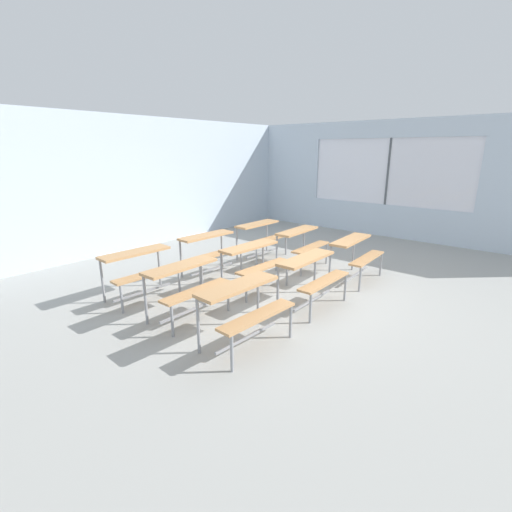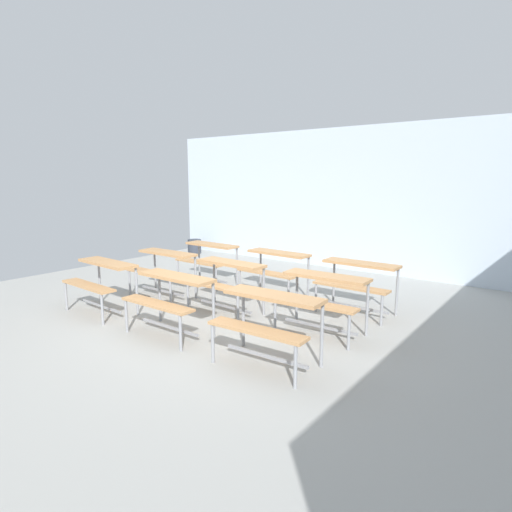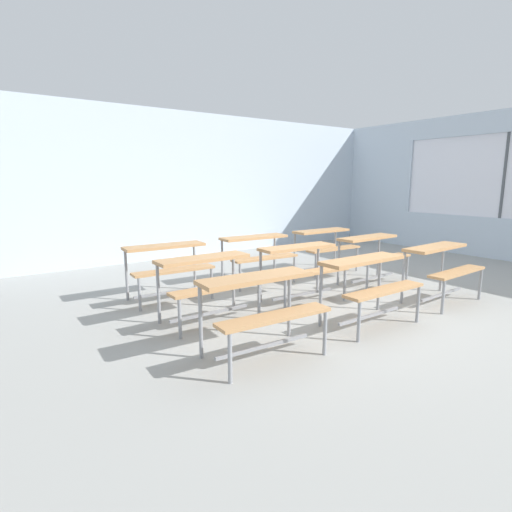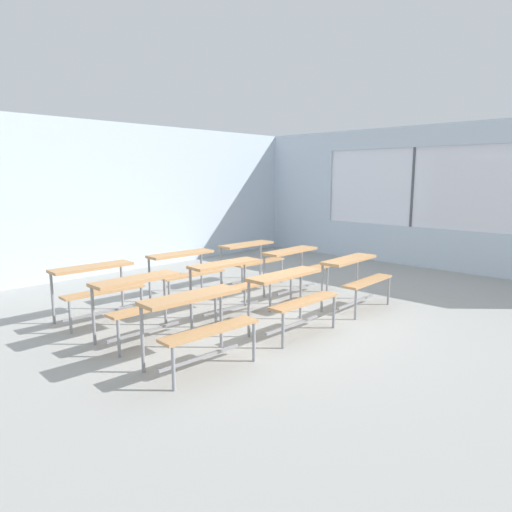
% 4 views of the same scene
% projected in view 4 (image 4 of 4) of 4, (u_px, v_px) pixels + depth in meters
% --- Properties ---
extents(ground, '(10.00, 9.00, 0.05)m').
position_uv_depth(ground, '(276.00, 321.00, 6.35)').
color(ground, '#9E9E99').
extents(wall_back, '(10.00, 0.12, 3.00)m').
position_uv_depth(wall_back, '(108.00, 199.00, 9.18)').
color(wall_back, silver).
rests_on(wall_back, ground).
extents(wall_right, '(0.12, 9.00, 3.00)m').
position_uv_depth(wall_right, '(441.00, 200.00, 9.55)').
color(wall_right, silver).
rests_on(wall_right, ground).
extents(desk_bench_r0c0, '(1.13, 0.64, 0.74)m').
position_uv_depth(desk_bench_r0c0, '(198.00, 314.00, 4.68)').
color(desk_bench_r0c0, tan).
rests_on(desk_bench_r0c0, ground).
extents(desk_bench_r0c1, '(1.10, 0.59, 0.74)m').
position_uv_depth(desk_bench_r0c1, '(291.00, 288.00, 5.73)').
color(desk_bench_r0c1, tan).
rests_on(desk_bench_r0c1, ground).
extents(desk_bench_r0c2, '(1.13, 0.64, 0.74)m').
position_uv_depth(desk_bench_r0c2, '(355.00, 271.00, 6.79)').
color(desk_bench_r0c2, tan).
rests_on(desk_bench_r0c2, ground).
extents(desk_bench_r1c0, '(1.10, 0.60, 0.74)m').
position_uv_depth(desk_bench_r1c0, '(142.00, 294.00, 5.48)').
color(desk_bench_r1c0, tan).
rests_on(desk_bench_r1c0, ground).
extents(desk_bench_r1c1, '(1.13, 0.64, 0.74)m').
position_uv_depth(desk_bench_r1c1, '(230.00, 276.00, 6.46)').
color(desk_bench_r1c1, tan).
rests_on(desk_bench_r1c1, ground).
extents(desk_bench_r1c2, '(1.12, 0.62, 0.74)m').
position_uv_depth(desk_bench_r1c2, '(295.00, 261.00, 7.58)').
color(desk_bench_r1c2, tan).
rests_on(desk_bench_r1c2, ground).
extents(desk_bench_r2c0, '(1.12, 0.63, 0.74)m').
position_uv_depth(desk_bench_r2c0, '(96.00, 280.00, 6.21)').
color(desk_bench_r2c0, tan).
rests_on(desk_bench_r2c0, ground).
extents(desk_bench_r2c1, '(1.13, 0.64, 0.74)m').
position_uv_depth(desk_bench_r2c1, '(185.00, 265.00, 7.28)').
color(desk_bench_r2c1, tan).
rests_on(desk_bench_r2c1, ground).
extents(desk_bench_r2c2, '(1.11, 0.61, 0.74)m').
position_uv_depth(desk_bench_r2c2, '(251.00, 254.00, 8.30)').
color(desk_bench_r2c2, tan).
rests_on(desk_bench_r2c2, ground).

